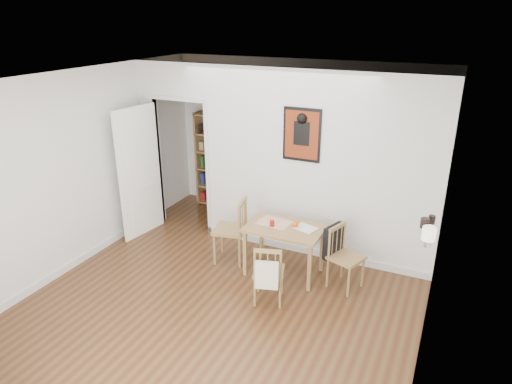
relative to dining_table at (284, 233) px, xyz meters
The scene contains 15 objects.
ground 1.02m from the dining_table, 120.60° to the right, with size 5.20×5.20×0.00m, color #51351A.
room_shell 1.00m from the dining_table, 117.34° to the left, with size 5.20×5.20×5.20m.
dining_table is the anchor object (origin of this frame).
chair_left 0.82m from the dining_table, behind, with size 0.55×0.55×0.92m.
chair_right 0.83m from the dining_table, ahead, with size 0.56×0.52×0.82m.
chair_front 0.70m from the dining_table, 84.14° to the right, with size 0.48×0.52×0.77m.
bookshelf 2.59m from the dining_table, 139.22° to the left, with size 0.70×0.28×1.67m.
fireplace 1.80m from the dining_table, 15.04° to the right, with size 0.45×1.25×1.16m.
red_glass 0.20m from the dining_table, 165.39° to the right, with size 0.06×0.06×0.08m, color maroon.
orange_fruit 0.18m from the dining_table, 23.22° to the left, with size 0.08×0.08×0.08m, color #D74A0B.
placemat 0.21m from the dining_table, 156.40° to the left, with size 0.42×0.32×0.00m, color beige.
notebook 0.29m from the dining_table, 15.89° to the left, with size 0.27×0.20×0.01m, color silver.
mantel_lamp 2.03m from the dining_table, 23.41° to the right, with size 0.13×0.13×0.20m.
ceramic_jar_a 1.82m from the dining_table, 11.21° to the right, with size 0.09×0.09×0.11m, color black.
ceramic_jar_b 1.86m from the dining_table, ahead, with size 0.07×0.07×0.09m, color black.
Camera 1 is at (2.31, -4.25, 3.25)m, focal length 32.00 mm.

